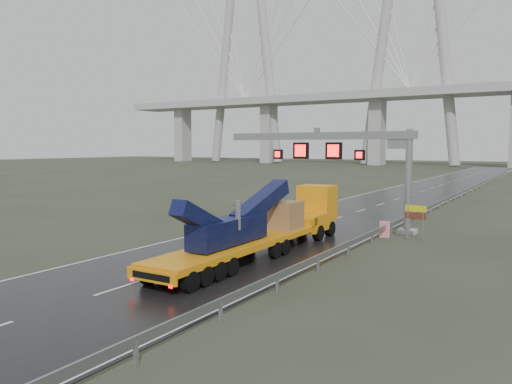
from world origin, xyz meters
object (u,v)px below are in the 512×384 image
Objects in this scene: heavy_haul_truck at (273,223)px; sign_gantry at (343,152)px; striped_barrier at (385,229)px; exit_sign_pair at (416,215)px.

sign_gantry is at bearing 87.23° from heavy_haul_truck.
heavy_haul_truck is (-0.36, -9.72, -4.03)m from sign_gantry.
heavy_haul_truck is at bearing -129.23° from striped_barrier.
heavy_haul_truck is at bearing -128.98° from exit_sign_pair.
striped_barrier is at bearing -179.38° from exit_sign_pair.
sign_gantry is 0.86× the size of heavy_haul_truck.
sign_gantry is 6.77m from striped_barrier.
heavy_haul_truck is at bearing -92.12° from sign_gantry.
sign_gantry is 6.48× the size of exit_sign_pair.
heavy_haul_truck is 16.33× the size of striped_barrier.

